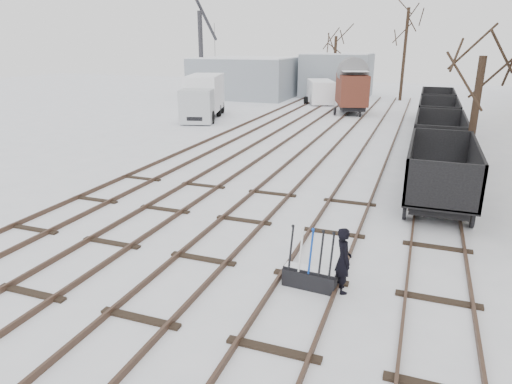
# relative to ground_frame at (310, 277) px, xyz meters

# --- Properties ---
(ground) EXTENTS (120.00, 120.00, 0.00)m
(ground) POSITION_rel_ground_frame_xyz_m (-3.08, 0.41, -0.28)
(ground) COLOR white
(ground) RESTS_ON ground
(tracks) EXTENTS (13.90, 52.00, 0.16)m
(tracks) POSITION_rel_ground_frame_xyz_m (-3.08, 14.08, -0.21)
(tracks) COLOR black
(tracks) RESTS_ON ground
(shed_left) EXTENTS (10.00, 8.00, 4.10)m
(shed_left) POSITION_rel_ground_frame_xyz_m (-16.08, 36.41, 1.76)
(shed_left) COLOR gray
(shed_left) RESTS_ON ground
(shed_right) EXTENTS (7.00, 6.00, 4.50)m
(shed_right) POSITION_rel_ground_frame_xyz_m (-7.08, 40.41, 1.96)
(shed_right) COLOR gray
(shed_right) RESTS_ON ground
(ground_frame) EXTENTS (1.33, 0.52, 1.49)m
(ground_frame) POSITION_rel_ground_frame_xyz_m (0.00, 0.00, 0.00)
(ground_frame) COLOR black
(ground_frame) RESTS_ON ground
(worker) EXTENTS (0.61, 0.70, 1.62)m
(worker) POSITION_rel_ground_frame_xyz_m (0.75, 0.10, 0.52)
(worker) COLOR black
(worker) RESTS_ON ground
(freight_wagon_a) EXTENTS (2.25, 5.63, 2.30)m
(freight_wagon_a) POSITION_rel_ground_frame_xyz_m (2.92, 7.25, 0.60)
(freight_wagon_a) COLOR black
(freight_wagon_a) RESTS_ON ground
(freight_wagon_b) EXTENTS (2.25, 5.63, 2.30)m
(freight_wagon_b) POSITION_rel_ground_frame_xyz_m (2.92, 13.65, 0.60)
(freight_wagon_b) COLOR black
(freight_wagon_b) RESTS_ON ground
(freight_wagon_c) EXTENTS (2.25, 5.63, 2.30)m
(freight_wagon_c) POSITION_rel_ground_frame_xyz_m (2.92, 20.05, 0.60)
(freight_wagon_c) COLOR black
(freight_wagon_c) RESTS_ON ground
(freight_wagon_d) EXTENTS (2.25, 5.63, 2.30)m
(freight_wagon_d) POSITION_rel_ground_frame_xyz_m (2.92, 26.45, 0.60)
(freight_wagon_d) COLOR black
(freight_wagon_d) RESTS_ON ground
(box_van_wagon) EXTENTS (3.57, 5.05, 3.48)m
(box_van_wagon) POSITION_rel_ground_frame_xyz_m (-3.62, 28.55, 1.75)
(box_van_wagon) COLOR black
(box_van_wagon) RESTS_ON ground
(lorry) EXTENTS (3.59, 7.41, 3.22)m
(lorry) POSITION_rel_ground_frame_xyz_m (-13.86, 22.08, 1.37)
(lorry) COLOR black
(lorry) RESTS_ON ground
(panel_van) EXTENTS (3.68, 5.32, 2.16)m
(panel_van) POSITION_rel_ground_frame_xyz_m (-7.43, 34.14, 0.84)
(panel_van) COLOR white
(panel_van) RESTS_ON ground
(crane) EXTENTS (2.10, 5.71, 9.70)m
(crane) POSITION_rel_ground_frame_xyz_m (-20.08, 34.53, 2.27)
(crane) COLOR #2A2A2F
(crane) RESTS_ON ground
(tree_near) EXTENTS (0.30, 0.30, 5.14)m
(tree_near) POSITION_rel_ground_frame_xyz_m (4.07, 10.84, 2.28)
(tree_near) COLOR black
(tree_near) RESTS_ON ground
(tree_far_left) EXTENTS (0.30, 0.30, 6.18)m
(tree_far_left) POSITION_rel_ground_frame_xyz_m (-7.15, 39.19, 2.81)
(tree_far_left) COLOR black
(tree_far_left) RESTS_ON ground
(tree_far_right) EXTENTS (0.30, 0.30, 8.74)m
(tree_far_right) POSITION_rel_ground_frame_xyz_m (-0.33, 39.04, 4.09)
(tree_far_right) COLOR black
(tree_far_right) RESTS_ON ground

